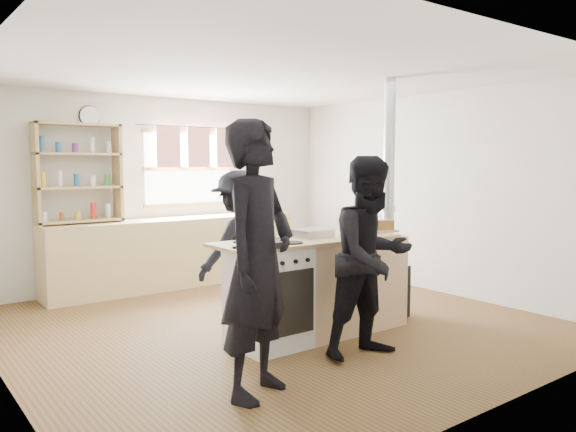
% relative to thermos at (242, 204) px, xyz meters
% --- Properties ---
extents(ground, '(5.00, 5.00, 0.01)m').
position_rel_thermos_xyz_m(ground, '(-1.04, -2.22, -1.05)').
color(ground, brown).
rests_on(ground, ground).
extents(back_counter, '(3.40, 0.55, 0.90)m').
position_rel_thermos_xyz_m(back_counter, '(-1.04, 0.00, -0.60)').
color(back_counter, '#D8BC82').
rests_on(back_counter, ground).
extents(shelving_unit, '(1.00, 0.28, 1.20)m').
position_rel_thermos_xyz_m(shelving_unit, '(-2.24, 0.12, 0.46)').
color(shelving_unit, tan).
rests_on(shelving_unit, back_counter).
extents(thermos, '(0.10, 0.10, 0.30)m').
position_rel_thermos_xyz_m(thermos, '(0.00, 0.00, 0.00)').
color(thermos, silver).
rests_on(thermos, back_counter).
extents(cooking_island, '(1.97, 0.64, 0.93)m').
position_rel_thermos_xyz_m(cooking_island, '(-0.90, -2.77, -0.58)').
color(cooking_island, white).
rests_on(cooking_island, ground).
extents(skillet_greens, '(0.38, 0.38, 0.05)m').
position_rel_thermos_xyz_m(skillet_greens, '(-1.62, -2.94, -0.09)').
color(skillet_greens, black).
rests_on(skillet_greens, cooking_island).
extents(roast_tray, '(0.35, 0.29, 0.07)m').
position_rel_thermos_xyz_m(roast_tray, '(-0.93, -2.69, -0.08)').
color(roast_tray, silver).
rests_on(roast_tray, cooking_island).
extents(stockpot_stove, '(0.22, 0.22, 0.18)m').
position_rel_thermos_xyz_m(stockpot_stove, '(-1.41, -2.55, -0.04)').
color(stockpot_stove, silver).
rests_on(stockpot_stove, cooking_island).
extents(stockpot_counter, '(0.31, 0.31, 0.23)m').
position_rel_thermos_xyz_m(stockpot_counter, '(-0.39, -2.75, -0.02)').
color(stockpot_counter, silver).
rests_on(stockpot_counter, cooking_island).
extents(bread_board, '(0.32, 0.27, 0.12)m').
position_rel_thermos_xyz_m(bread_board, '(-0.11, -2.82, -0.07)').
color(bread_board, tan).
rests_on(bread_board, cooking_island).
extents(flue_heater, '(0.35, 0.35, 2.50)m').
position_rel_thermos_xyz_m(flue_heater, '(0.09, -2.72, -0.40)').
color(flue_heater, black).
rests_on(flue_heater, ground).
extents(person_near_left, '(0.84, 0.73, 1.93)m').
position_rel_thermos_xyz_m(person_near_left, '(-2.14, -3.58, -0.08)').
color(person_near_left, black).
rests_on(person_near_left, ground).
extents(person_near_right, '(0.87, 0.71, 1.69)m').
position_rel_thermos_xyz_m(person_near_right, '(-0.94, -3.50, -0.20)').
color(person_near_right, black).
rests_on(person_near_right, ground).
extents(person_far, '(1.10, 0.77, 1.55)m').
position_rel_thermos_xyz_m(person_far, '(-1.26, -1.95, -0.27)').
color(person_far, black).
rests_on(person_far, ground).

